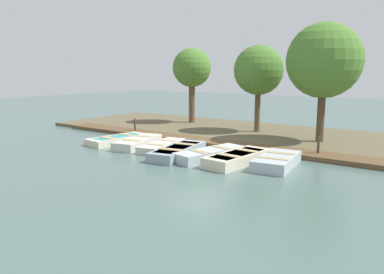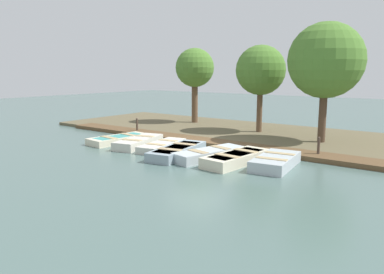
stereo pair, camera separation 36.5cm
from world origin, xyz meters
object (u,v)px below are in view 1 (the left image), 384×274
Objects in this scene: rowboat_0 at (118,139)px; rowboat_6 at (277,161)px; park_tree_center at (324,61)px; mooring_post_far at (318,147)px; rowboat_1 at (138,142)px; rowboat_3 at (178,151)px; rowboat_5 at (238,158)px; rowboat_2 at (162,146)px; park_tree_far_left at (192,69)px; park_tree_left at (259,71)px; mooring_post_near at (135,126)px; rowboat_4 at (210,154)px.

rowboat_6 is at bearing 97.45° from rowboat_0.
mooring_post_far is at bearing 15.77° from park_tree_center.
rowboat_1 is 3.53× the size of mooring_post_far.
rowboat_3 is 2.69m from rowboat_5.
rowboat_2 is 8.83m from park_tree_far_left.
park_tree_far_left reaches higher than rowboat_0.
rowboat_6 is 0.57× the size of park_tree_left.
park_tree_center is at bearing 106.32° from mooring_post_near.
rowboat_2 is 1.54m from rowboat_3.
mooring_post_near is 1.00× the size of mooring_post_far.
rowboat_3 is 0.71× the size of park_tree_left.
park_tree_center is at bearing 167.36° from rowboat_4.
rowboat_5 is at bearing -39.13° from mooring_post_far.
park_tree_far_left is (-7.32, -0.66, 3.52)m from rowboat_0.
mooring_post_near is at bearing -111.26° from rowboat_6.
mooring_post_near reaches higher than rowboat_5.
rowboat_2 is 7.30m from park_tree_left.
park_tree_far_left is at bearing -177.24° from rowboat_1.
rowboat_6 reaches higher than rowboat_4.
rowboat_4 is 0.58× the size of park_tree_center.
park_tree_far_left reaches higher than rowboat_6.
rowboat_5 is at bearing 102.44° from rowboat_4.
park_tree_left is (-6.25, 4.58, 3.39)m from rowboat_0.
park_tree_far_left reaches higher than rowboat_5.
mooring_post_near is at bearing -102.71° from rowboat_5.
mooring_post_far is (-3.05, 4.91, 0.25)m from rowboat_3.
rowboat_2 is 0.88× the size of rowboat_4.
park_tree_far_left is (-4.87, -9.83, 3.24)m from mooring_post_far.
rowboat_6 is at bearing 78.48° from rowboat_1.
mooring_post_far reaches higher than rowboat_0.
rowboat_5 reaches higher than rowboat_4.
park_tree_left is 3.95m from park_tree_center.
rowboat_1 is 1.37m from rowboat_2.
rowboat_6 is at bearing -19.15° from mooring_post_far.
park_tree_center is (2.08, 9.04, 0.30)m from park_tree_far_left.
rowboat_0 is at bearing -99.46° from rowboat_2.
rowboat_4 is at bearing 68.22° from mooring_post_near.
rowboat_2 is 1.05× the size of rowboat_6.
mooring_post_far reaches higher than rowboat_2.
mooring_post_near is at bearing -5.86° from park_tree_far_left.
mooring_post_far is at bearing 111.97° from rowboat_3.
rowboat_0 is 0.96× the size of rowboat_4.
mooring_post_far is at bearing 153.36° from rowboat_6.
park_tree_center reaches higher than park_tree_left.
rowboat_4 is 1.04× the size of rowboat_5.
rowboat_1 reaches higher than rowboat_2.
rowboat_0 is 10.59m from park_tree_center.
rowboat_4 is 4.45m from mooring_post_far.
rowboat_0 reaches higher than rowboat_2.
rowboat_2 is at bearing -96.55° from rowboat_6.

